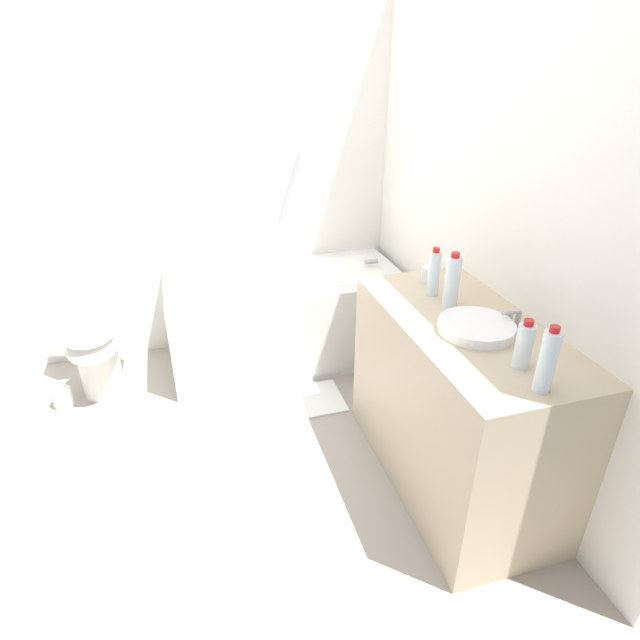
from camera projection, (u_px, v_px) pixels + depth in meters
name	position (u px, v px, depth m)	size (l,w,h in m)	color
ground_plane	(201.00, 454.00, 2.74)	(3.92, 3.92, 0.00)	#9E9389
wall_back_tiled	(165.00, 180.00, 3.25)	(3.32, 0.10, 2.33)	white
wall_right_mirror	(486.00, 216.00, 2.57)	(0.10, 2.78, 2.33)	white
bathtub	(286.00, 315.00, 3.47)	(1.52, 0.69, 1.30)	silver
toilet	(95.00, 338.00, 3.12)	(0.40, 0.51, 0.71)	white
vanity_counter	(456.00, 405.00, 2.41)	(0.58, 1.19, 0.86)	tan
sink_basin	(476.00, 327.00, 2.13)	(0.31, 0.31, 0.04)	white
sink_faucet	(516.00, 319.00, 2.17)	(0.10, 0.15, 0.08)	#A8A8AD
water_bottle_0	(452.00, 281.00, 2.31)	(0.07, 0.07, 0.25)	silver
water_bottle_1	(434.00, 273.00, 2.41)	(0.06, 0.06, 0.24)	silver
water_bottle_2	(547.00, 361.00, 1.72)	(0.06, 0.06, 0.25)	silver
water_bottle_3	(524.00, 345.00, 1.87)	(0.06, 0.06, 0.19)	silver
drinking_glass_0	(428.00, 274.00, 2.59)	(0.07, 0.07, 0.08)	white
bath_mat	(286.00, 404.00, 3.11)	(0.69, 0.33, 0.01)	white
toilet_paper_roll	(63.00, 398.00, 3.08)	(0.11, 0.11, 0.12)	white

